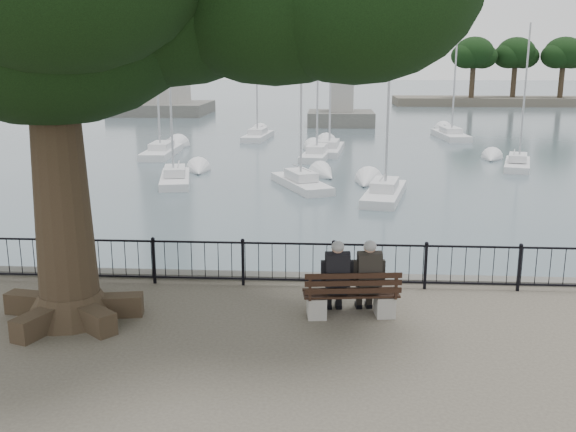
# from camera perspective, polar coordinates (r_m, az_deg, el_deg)

# --- Properties ---
(harbor) EXTENTS (260.00, 260.00, 1.20)m
(harbor) POSITION_cam_1_polar(r_m,az_deg,el_deg) (14.97, 0.12, -7.39)
(harbor) COLOR #4D4C48
(harbor) RESTS_ON ground
(railing) EXTENTS (22.06, 0.06, 1.00)m
(railing) POSITION_cam_1_polar(r_m,az_deg,el_deg) (14.14, 0.00, -4.10)
(railing) COLOR black
(railing) RESTS_ON ground
(bench) EXTENTS (1.90, 0.76, 0.98)m
(bench) POSITION_cam_1_polar(r_m,az_deg,el_deg) (12.62, 5.63, -7.45)
(bench) COLOR gray
(bench) RESTS_ON ground
(person_left) EXTENTS (0.48, 0.80, 1.55)m
(person_left) POSITION_cam_1_polar(r_m,az_deg,el_deg) (12.55, 4.31, -5.73)
(person_left) COLOR black
(person_left) RESTS_ON ground
(person_right) EXTENTS (0.48, 0.80, 1.55)m
(person_right) POSITION_cam_1_polar(r_m,az_deg,el_deg) (12.64, 7.09, -5.66)
(person_right) COLOR black
(person_right) RESTS_ON ground
(lion_monument) EXTENTS (6.10, 6.10, 8.97)m
(lion_monument) POSITION_cam_1_polar(r_m,az_deg,el_deg) (61.00, 4.73, 10.15)
(lion_monument) COLOR #4D4C48
(lion_monument) RESTS_ON ground
(sailboat_a) EXTENTS (2.34, 5.09, 8.67)m
(sailboat_a) POSITION_cam_1_polar(r_m,az_deg,el_deg) (32.25, -10.01, 3.42)
(sailboat_a) COLOR silver
(sailboat_a) RESTS_ON ground
(sailboat_b) EXTENTS (3.24, 5.08, 11.35)m
(sailboat_b) POSITION_cam_1_polar(r_m,az_deg,el_deg) (30.56, 1.16, 3.19)
(sailboat_b) COLOR silver
(sailboat_b) RESTS_ON ground
(sailboat_c) EXTENTS (2.46, 5.33, 9.25)m
(sailboat_c) POSITION_cam_1_polar(r_m,az_deg,el_deg) (28.48, 8.58, 2.16)
(sailboat_c) COLOR silver
(sailboat_c) RESTS_ON ground
(sailboat_d) EXTENTS (2.59, 4.87, 8.04)m
(sailboat_d) POSITION_cam_1_polar(r_m,az_deg,el_deg) (38.54, 19.72, 4.45)
(sailboat_d) COLOR silver
(sailboat_d) RESTS_ON ground
(sailboat_e) EXTENTS (1.76, 5.88, 12.21)m
(sailboat_e) POSITION_cam_1_polar(r_m,az_deg,el_deg) (41.98, -11.16, 5.77)
(sailboat_e) COLOR silver
(sailboat_e) RESTS_ON ground
(sailboat_f) EXTENTS (2.09, 5.76, 12.02)m
(sailboat_f) POSITION_cam_1_polar(r_m,az_deg,el_deg) (42.43, 3.70, 6.08)
(sailboat_f) COLOR silver
(sailboat_f) RESTS_ON ground
(sailboat_g) EXTENTS (2.18, 6.24, 11.06)m
(sailboat_g) POSITION_cam_1_polar(r_m,az_deg,el_deg) (52.11, 14.26, 7.05)
(sailboat_g) COLOR silver
(sailboat_g) RESTS_ON ground
(sailboat_h) EXTENTS (2.10, 5.66, 13.20)m
(sailboat_h) POSITION_cam_1_polar(r_m,az_deg,el_deg) (50.10, -2.70, 7.29)
(sailboat_h) COLOR silver
(sailboat_h) RESTS_ON ground
(sailboat_i) EXTENTS (2.16, 5.46, 10.03)m
(sailboat_i) POSITION_cam_1_polar(r_m,az_deg,el_deg) (40.06, 2.59, 5.60)
(sailboat_i) COLOR silver
(sailboat_i) RESTS_ON ground
(far_shore) EXTENTS (30.00, 8.60, 9.18)m
(far_shore) POSITION_cam_1_polar(r_m,az_deg,el_deg) (93.74, 19.27, 11.70)
(far_shore) COLOR #4A453B
(far_shore) RESTS_ON ground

